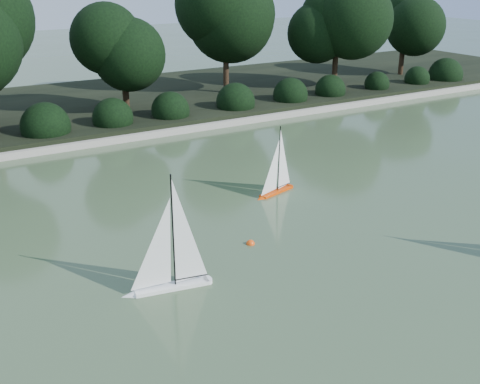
# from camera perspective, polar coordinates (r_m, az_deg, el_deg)

# --- Properties ---
(ground) EXTENTS (80.00, 80.00, 0.00)m
(ground) POSITION_cam_1_polar(r_m,az_deg,el_deg) (9.56, 8.91, -8.04)
(ground) COLOR #3C5231
(ground) RESTS_ON ground
(pond_coping) EXTENTS (40.00, 0.35, 0.18)m
(pond_coping) POSITION_cam_1_polar(r_m,az_deg,el_deg) (16.90, -10.88, 5.07)
(pond_coping) COLOR gray
(pond_coping) RESTS_ON ground
(far_bank) EXTENTS (40.00, 8.00, 0.30)m
(far_bank) POSITION_cam_1_polar(r_m,az_deg,el_deg) (20.58, -14.89, 7.73)
(far_bank) COLOR black
(far_bank) RESTS_ON ground
(tree_line) EXTENTS (26.31, 3.93, 4.39)m
(tree_line) POSITION_cam_1_polar(r_m,az_deg,el_deg) (19.10, -10.53, 14.69)
(tree_line) COLOR black
(tree_line) RESTS_ON ground
(shrub_hedge) EXTENTS (29.10, 1.10, 1.10)m
(shrub_hedge) POSITION_cam_1_polar(r_m,az_deg,el_deg) (17.63, -12.00, 6.85)
(shrub_hedge) COLOR black
(shrub_hedge) RESTS_ON ground
(sailboat_white_a) EXTENTS (1.41, 0.46, 1.92)m
(sailboat_white_a) POSITION_cam_1_polar(r_m,az_deg,el_deg) (9.06, -7.20, -7.50)
(sailboat_white_a) COLOR white
(sailboat_white_a) RESTS_ON ground
(sailboat_orange) EXTENTS (1.13, 0.48, 1.55)m
(sailboat_orange) POSITION_cam_1_polar(r_m,az_deg,el_deg) (12.71, 3.24, 0.87)
(sailboat_orange) COLOR #EC4002
(sailboat_orange) RESTS_ON ground
(race_buoy) EXTENTS (0.15, 0.15, 0.15)m
(race_buoy) POSITION_cam_1_polar(r_m,az_deg,el_deg) (10.52, 1.00, -4.95)
(race_buoy) COLOR #F3490C
(race_buoy) RESTS_ON ground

